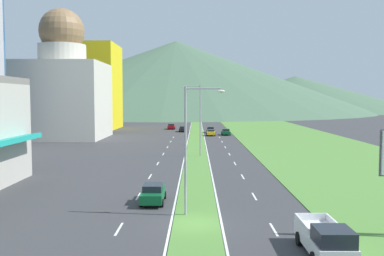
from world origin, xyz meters
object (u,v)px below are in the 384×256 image
street_lamp_near (190,142)px  street_lamp_mid (199,116)px  car_1 (211,132)px  car_5 (210,130)px  car_2 (153,193)px  car_0 (226,132)px  pickup_truck_0 (326,240)px  car_3 (171,126)px  car_4 (183,129)px

street_lamp_near → street_lamp_mid: bearing=88.5°
car_1 → car_5: (0.16, 8.15, 0.02)m
car_2 → car_5: size_ratio=1.00×
car_2 → car_0: bearing=-9.2°
street_lamp_near → pickup_truck_0: 11.96m
street_lamp_mid → car_3: size_ratio=2.20×
street_lamp_mid → car_3: 56.55m
car_0 → car_2: size_ratio=0.98×
car_3 → car_5: 16.24m
car_1 → car_3: bearing=-153.3°
car_0 → car_3: car_3 is taller
street_lamp_mid → car_5: 43.86m
car_2 → pickup_truck_0: size_ratio=0.83×
car_0 → car_1: size_ratio=0.99×
car_2 → car_3: 83.92m
car_4 → pickup_truck_0: (10.50, -86.90, 0.24)m
car_3 → street_lamp_near: bearing=-175.8°
car_5 → street_lamp_near: bearing=-3.0°
car_2 → street_lamp_near: bearing=-141.0°
car_1 → pickup_truck_0: bearing=2.8°
street_lamp_near → car_0: street_lamp_near is taller
car_2 → car_5: car_2 is taller
street_lamp_near → street_lamp_mid: size_ratio=0.90×
street_lamp_near → car_0: (7.37, 68.67, -4.68)m
pickup_truck_0 → car_2: bearing=-138.8°
street_lamp_near → car_3: 88.03m
car_2 → car_3: (-3.43, 83.85, -0.02)m
car_4 → pickup_truck_0: pickup_truck_0 is taller
car_3 → car_5: size_ratio=1.07×
car_0 → car_5: size_ratio=0.98×
street_lamp_mid → pickup_truck_0: (6.65, -40.06, -4.98)m
car_0 → car_1: car_0 is taller
car_3 → pickup_truck_0: (13.97, -95.89, 0.21)m
street_lamp_mid → car_2: street_lamp_mid is taller
car_0 → car_5: car_5 is taller
car_0 → car_3: bearing=-143.9°
street_lamp_near → car_2: bearing=129.0°
car_4 → car_1: bearing=-149.3°
street_lamp_near → car_2: size_ratio=2.10×
street_lamp_near → car_4: bearing=92.2°
street_lamp_near → car_3: (-6.51, 87.67, -4.65)m
car_4 → street_lamp_near: bearing=-177.8°
car_1 → car_2: size_ratio=0.99×
car_1 → street_lamp_mid: bearing=-4.9°
car_4 → car_5: 7.80m
pickup_truck_0 → car_1: bearing=-177.2°
car_4 → car_5: car_5 is taller
car_4 → car_5: bearing=-115.9°
street_lamp_near → car_3: size_ratio=1.97×
street_lamp_mid → pickup_truck_0: size_ratio=1.95×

